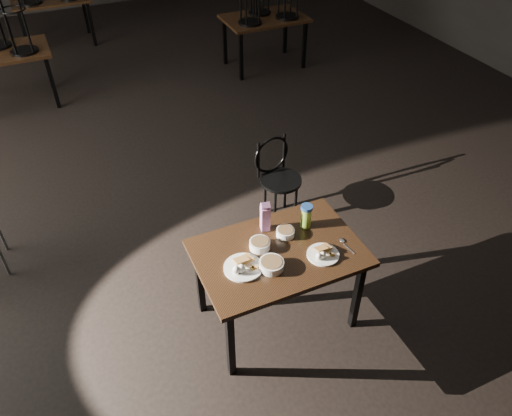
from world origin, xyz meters
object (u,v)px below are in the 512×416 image
water_bottle (306,216)px  bentwood_chair (277,173)px  main_table (278,259)px  juice_carton (265,217)px

water_bottle → bentwood_chair: water_bottle is taller
bentwood_chair → main_table: bearing=-125.2°
main_table → juice_carton: bearing=87.9°
water_bottle → bentwood_chair: bearing=75.1°
juice_carton → water_bottle: size_ratio=1.32×
juice_carton → water_bottle: juice_carton is taller
juice_carton → main_table: bearing=-92.1°
bentwood_chair → water_bottle: bearing=-114.1°
bentwood_chair → juice_carton: bearing=-130.6°
juice_carton → water_bottle: (0.29, -0.10, -0.02)m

